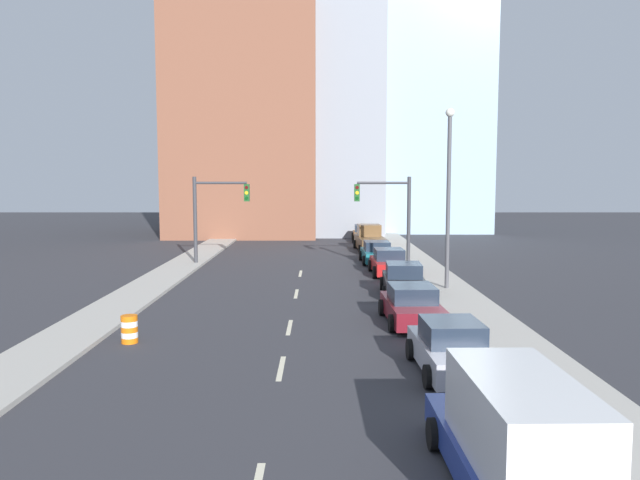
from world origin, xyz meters
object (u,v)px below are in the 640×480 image
(sedan_black, at_px, (401,281))
(sedan_teal, at_px, (374,253))
(street_lamp, at_px, (445,187))
(sedan_maroon, at_px, (409,306))
(pickup_truck_brown, at_px, (367,240))
(sedan_silver, at_px, (448,349))
(sedan_orange, at_px, (361,234))
(traffic_signal_right, at_px, (389,208))
(sedan_red, at_px, (386,263))
(box_truck_blue, at_px, (514,443))
(traffic_barrel, at_px, (126,329))
(traffic_signal_left, at_px, (208,208))

(sedan_black, xyz_separation_m, sedan_teal, (-0.26, 11.37, -0.04))
(street_lamp, distance_m, sedan_maroon, 8.70)
(sedan_black, relative_size, pickup_truck_brown, 0.70)
(sedan_maroon, distance_m, pickup_truck_brown, 24.16)
(sedan_silver, height_order, sedan_orange, sedan_silver)
(traffic_signal_right, distance_m, sedan_red, 5.16)
(traffic_signal_right, relative_size, box_truck_blue, 0.91)
(sedan_black, xyz_separation_m, sedan_orange, (-0.08, 25.52, -0.02))
(sedan_red, bearing_deg, pickup_truck_brown, 89.59)
(traffic_barrel, distance_m, sedan_silver, 10.80)
(traffic_barrel, xyz_separation_m, street_lamp, (12.81, 9.83, 4.69))
(traffic_barrel, distance_m, pickup_truck_brown, 28.99)
(sedan_silver, height_order, sedan_black, sedan_black)
(street_lamp, bearing_deg, traffic_signal_right, 99.89)
(box_truck_blue, distance_m, sedan_black, 19.20)
(sedan_black, distance_m, sedan_orange, 25.52)
(traffic_signal_right, xyz_separation_m, sedan_orange, (-0.74, 15.00, -2.98))
(sedan_orange, bearing_deg, pickup_truck_brown, -88.98)
(box_truck_blue, height_order, sedan_silver, box_truck_blue)
(traffic_signal_left, relative_size, sedan_orange, 1.31)
(sedan_maroon, bearing_deg, sedan_teal, 87.48)
(street_lamp, distance_m, box_truck_blue, 20.93)
(sedan_silver, bearing_deg, traffic_signal_right, 85.85)
(sedan_silver, distance_m, sedan_teal, 23.36)
(traffic_signal_right, height_order, sedan_silver, traffic_signal_right)
(box_truck_blue, relative_size, sedan_red, 1.44)
(sedan_black, height_order, pickup_truck_brown, pickup_truck_brown)
(box_truck_blue, relative_size, sedan_maroon, 1.37)
(sedan_silver, xyz_separation_m, sedan_teal, (-0.03, 23.36, -0.03))
(sedan_black, bearing_deg, traffic_signal_left, 139.61)
(traffic_signal_left, bearing_deg, sedan_silver, -64.39)
(street_lamp, distance_m, sedan_teal, 11.48)
(traffic_signal_right, bearing_deg, sedan_silver, -92.26)
(traffic_barrel, height_order, sedan_silver, sedan_silver)
(traffic_signal_right, distance_m, sedan_maroon, 16.62)
(street_lamp, relative_size, sedan_red, 2.07)
(traffic_barrel, distance_m, box_truck_blue, 14.44)
(traffic_barrel, height_order, box_truck_blue, box_truck_blue)
(sedan_red, bearing_deg, sedan_black, -90.99)
(traffic_barrel, height_order, sedan_red, sedan_red)
(sedan_silver, bearing_deg, street_lamp, 77.22)
(sedan_silver, relative_size, sedan_teal, 1.01)
(sedan_silver, bearing_deg, sedan_black, 87.03)
(sedan_maroon, xyz_separation_m, sedan_teal, (0.20, 17.17, -0.02))
(traffic_signal_left, distance_m, sedan_orange, 18.80)
(sedan_red, height_order, pickup_truck_brown, pickup_truck_brown)
(street_lamp, height_order, sedan_red, street_lamp)
(pickup_truck_brown, relative_size, sedan_orange, 1.43)
(traffic_signal_left, bearing_deg, box_truck_blue, -70.69)
(sedan_red, xyz_separation_m, sedan_orange, (-0.07, 19.18, -0.02))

